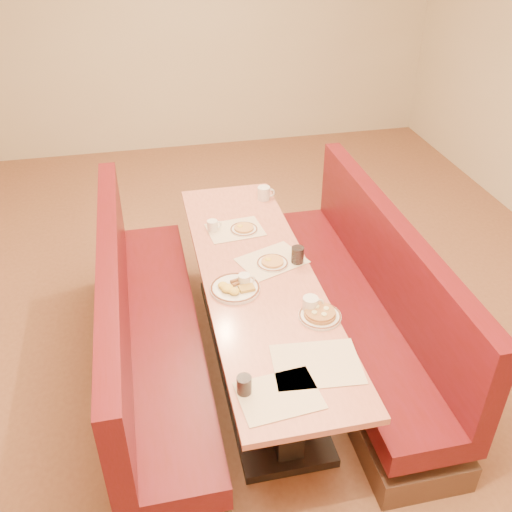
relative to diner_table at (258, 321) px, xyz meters
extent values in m
plane|color=#9E6647|center=(0.00, 0.00, -0.37)|extent=(8.00, 8.00, 0.00)
cube|color=beige|center=(0.00, 4.00, 1.03)|extent=(6.00, 0.04, 2.80)
cube|color=black|center=(0.00, 0.00, -0.34)|extent=(0.55, 1.88, 0.06)
cube|color=black|center=(0.00, 0.00, -0.02)|extent=(0.15, 1.75, 0.71)
cube|color=#DE7B67|center=(0.00, 0.00, 0.36)|extent=(0.70, 2.50, 0.04)
cube|color=#4C3326|center=(-0.68, 0.00, -0.27)|extent=(0.55, 2.50, 0.20)
cube|color=#590F1A|center=(-0.68, 0.00, 0.00)|extent=(0.55, 2.50, 0.16)
cube|color=#590F1A|center=(-0.89, 0.00, 0.38)|extent=(0.12, 2.50, 0.60)
cube|color=#4C3326|center=(0.68, 0.00, -0.27)|extent=(0.55, 2.50, 0.20)
cube|color=#590F1A|center=(0.68, 0.00, 0.00)|extent=(0.55, 2.50, 0.16)
cube|color=#590F1A|center=(0.89, 0.00, 0.38)|extent=(0.12, 2.50, 0.60)
cube|color=beige|center=(-0.12, -1.00, 0.38)|extent=(0.41, 0.33, 0.00)
cube|color=beige|center=(0.12, -0.84, 0.38)|extent=(0.48, 0.38, 0.00)
cube|color=beige|center=(-0.04, 0.57, 0.38)|extent=(0.41, 0.33, 0.00)
cube|color=beige|center=(0.12, 0.13, 0.38)|extent=(0.49, 0.43, 0.00)
cylinder|color=white|center=(0.25, -0.48, 0.38)|extent=(0.24, 0.24, 0.02)
torus|color=brown|center=(0.25, -0.48, 0.39)|extent=(0.24, 0.24, 0.01)
cylinder|color=#B47240|center=(0.25, -0.48, 0.40)|extent=(0.18, 0.18, 0.02)
cylinder|color=#B47240|center=(0.25, -0.48, 0.41)|extent=(0.17, 0.17, 0.01)
cylinder|color=beige|center=(0.29, -0.47, 0.43)|extent=(0.03, 0.03, 0.01)
cylinder|color=beige|center=(0.24, -0.44, 0.43)|extent=(0.03, 0.03, 0.01)
cylinder|color=beige|center=(0.21, -0.49, 0.43)|extent=(0.03, 0.03, 0.01)
cylinder|color=beige|center=(0.26, -0.52, 0.43)|extent=(0.03, 0.03, 0.01)
cylinder|color=white|center=(-0.17, -0.12, 0.39)|extent=(0.30, 0.30, 0.02)
torus|color=brown|center=(-0.17, -0.12, 0.40)|extent=(0.30, 0.30, 0.01)
ellipsoid|color=yellow|center=(-0.22, -0.15, 0.42)|extent=(0.08, 0.08, 0.04)
ellipsoid|color=yellow|center=(-0.19, -0.19, 0.41)|extent=(0.07, 0.07, 0.04)
ellipsoid|color=yellow|center=(-0.24, -0.11, 0.41)|extent=(0.06, 0.06, 0.03)
cylinder|color=brown|center=(-0.13, -0.10, 0.41)|extent=(0.11, 0.05, 0.02)
cylinder|color=brown|center=(-0.14, -0.07, 0.41)|extent=(0.11, 0.05, 0.02)
cube|color=gold|center=(-0.11, -0.16, 0.41)|extent=(0.10, 0.07, 0.02)
cylinder|color=white|center=(0.11, 0.09, 0.38)|extent=(0.20, 0.20, 0.02)
torus|color=brown|center=(0.11, 0.09, 0.39)|extent=(0.20, 0.20, 0.01)
cylinder|color=#DB9E4D|center=(0.11, 0.09, 0.40)|extent=(0.14, 0.14, 0.02)
ellipsoid|color=yellow|center=(0.09, 0.11, 0.41)|extent=(0.04, 0.04, 0.02)
cylinder|color=white|center=(0.02, 0.55, 0.38)|extent=(0.20, 0.20, 0.01)
torus|color=brown|center=(0.02, 0.55, 0.39)|extent=(0.19, 0.19, 0.01)
cylinder|color=#DB9E4D|center=(0.02, 0.55, 0.40)|extent=(0.14, 0.14, 0.01)
ellipsoid|color=yellow|center=(-0.01, 0.57, 0.41)|extent=(0.04, 0.04, 0.02)
cylinder|color=white|center=(0.21, -0.42, 0.42)|extent=(0.09, 0.09, 0.10)
torus|color=white|center=(0.26, -0.42, 0.42)|extent=(0.07, 0.02, 0.07)
cylinder|color=black|center=(0.21, -0.42, 0.47)|extent=(0.08, 0.08, 0.01)
cylinder|color=white|center=(-0.11, -0.09, 0.42)|extent=(0.07, 0.07, 0.08)
torus|color=white|center=(-0.07, -0.09, 0.42)|extent=(0.06, 0.01, 0.06)
cylinder|color=black|center=(-0.11, -0.09, 0.45)|extent=(0.06, 0.06, 0.01)
cylinder|color=white|center=(0.26, 0.98, 0.43)|extent=(0.10, 0.10, 0.10)
torus|color=white|center=(0.31, 0.98, 0.43)|extent=(0.07, 0.02, 0.07)
cylinder|color=black|center=(0.26, 0.98, 0.47)|extent=(0.08, 0.08, 0.01)
cylinder|color=white|center=(-0.20, 0.60, 0.42)|extent=(0.07, 0.07, 0.08)
torus|color=white|center=(-0.16, 0.60, 0.42)|extent=(0.06, 0.02, 0.06)
cylinder|color=black|center=(-0.20, 0.60, 0.45)|extent=(0.06, 0.06, 0.01)
cylinder|color=black|center=(-0.28, -0.95, 0.43)|extent=(0.07, 0.07, 0.10)
cylinder|color=silver|center=(-0.28, -0.95, 0.43)|extent=(0.07, 0.07, 0.10)
cylinder|color=black|center=(0.28, 0.08, 0.43)|extent=(0.08, 0.08, 0.11)
cylinder|color=silver|center=(0.28, 0.08, 0.43)|extent=(0.08, 0.08, 0.11)
camera|label=1|loc=(-0.64, -2.85, 2.45)|focal=40.00mm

